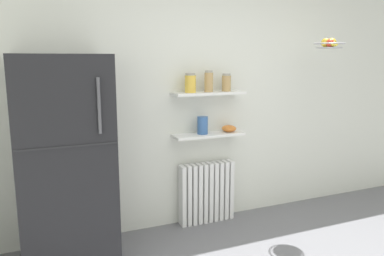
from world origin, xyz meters
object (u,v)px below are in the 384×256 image
(storage_jar_0, at_px, (190,83))
(hanging_fruit_basket, at_px, (330,44))
(radiator, at_px, (207,192))
(storage_jar_2, at_px, (226,83))
(shelf_bowl, at_px, (229,128))
(vase, at_px, (203,125))
(storage_jar_1, at_px, (209,81))
(refrigerator, at_px, (65,162))

(storage_jar_0, xyz_separation_m, hanging_fruit_basket, (1.30, -0.37, 0.37))
(radiator, relative_size, storage_jar_0, 3.41)
(hanging_fruit_basket, bearing_deg, storage_jar_2, 158.39)
(shelf_bowl, bearing_deg, radiator, 172.50)
(radiator, distance_m, vase, 0.71)
(radiator, xyz_separation_m, shelf_bowl, (0.23, -0.03, 0.65))
(storage_jar_1, relative_size, vase, 1.19)
(hanging_fruit_basket, bearing_deg, shelf_bowl, 157.57)
(storage_jar_0, xyz_separation_m, vase, (0.13, 0.00, -0.41))
(storage_jar_2, xyz_separation_m, hanging_fruit_basket, (0.92, -0.37, 0.37))
(storage_jar_1, xyz_separation_m, hanging_fruit_basket, (1.11, -0.37, 0.35))
(refrigerator, height_order, storage_jar_2, refrigerator)
(shelf_bowl, bearing_deg, vase, 180.00)
(radiator, bearing_deg, refrigerator, -169.49)
(storage_jar_0, bearing_deg, shelf_bowl, 0.00)
(refrigerator, distance_m, storage_jar_2, 1.67)
(storage_jar_1, bearing_deg, refrigerator, -170.71)
(vase, relative_size, shelf_bowl, 1.17)
(radiator, xyz_separation_m, vase, (-0.06, -0.03, 0.70))
(storage_jar_0, bearing_deg, radiator, 8.94)
(storage_jar_1, bearing_deg, hanging_fruit_basket, -18.17)
(refrigerator, xyz_separation_m, storage_jar_1, (1.36, 0.22, 0.59))
(storage_jar_2, bearing_deg, storage_jar_1, 180.00)
(storage_jar_2, bearing_deg, storage_jar_0, 180.00)
(radiator, relative_size, shelf_bowl, 4.21)
(storage_jar_1, bearing_deg, shelf_bowl, -0.00)
(refrigerator, bearing_deg, storage_jar_0, 10.77)
(refrigerator, bearing_deg, hanging_fruit_basket, -3.31)
(storage_jar_1, bearing_deg, storage_jar_2, -0.00)
(radiator, bearing_deg, storage_jar_2, -8.94)
(storage_jar_0, relative_size, storage_jar_2, 1.06)
(refrigerator, relative_size, storage_jar_0, 9.29)
(hanging_fruit_basket, bearing_deg, radiator, 160.44)
(vase, bearing_deg, storage_jar_2, 0.00)
(storage_jar_0, height_order, shelf_bowl, storage_jar_0)
(vase, relative_size, hanging_fruit_basket, 0.57)
(refrigerator, xyz_separation_m, shelf_bowl, (1.59, 0.22, 0.12))
(hanging_fruit_basket, bearing_deg, refrigerator, 176.69)
(refrigerator, relative_size, radiator, 2.73)
(storage_jar_2, height_order, hanging_fruit_basket, hanging_fruit_basket)
(refrigerator, bearing_deg, radiator, 10.51)
(storage_jar_1, distance_m, shelf_bowl, 0.53)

